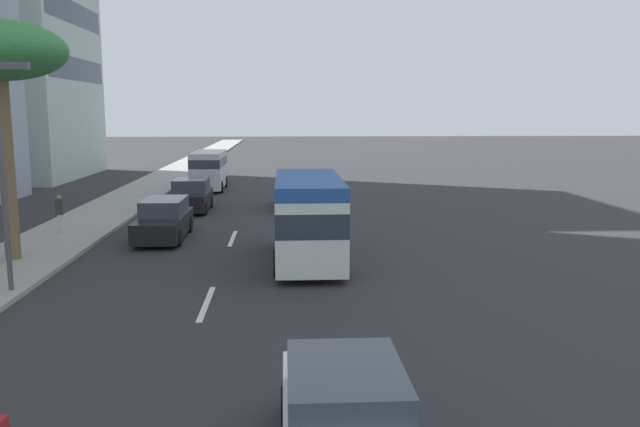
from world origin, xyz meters
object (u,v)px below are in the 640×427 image
pedestrian_mid_block (60,212)px  car_fifth (344,417)px  van_fourth (209,168)px  car_seventh (191,196)px  car_third (295,193)px  minibus_second (308,216)px  street_lamp (5,149)px  car_lead (164,220)px

pedestrian_mid_block → car_fifth: bearing=-69.5°
van_fourth → car_seventh: 9.19m
van_fourth → car_seventh: van_fourth is taller
pedestrian_mid_block → van_fourth: bearing=66.1°
car_third → car_seventh: 5.45m
minibus_second → car_fifth: bearing=-179.8°
van_fourth → street_lamp: 24.70m
street_lamp → car_seventh: bearing=-10.2°
car_lead → car_seventh: 7.32m
van_fourth → car_fifth: bearing=9.7°
minibus_second → car_seventh: minibus_second is taller
street_lamp → car_fifth: bearing=-138.0°
car_seventh → street_lamp: (-15.26, 2.75, 3.30)m
car_lead → car_third: bearing=146.8°
street_lamp → van_fourth: bearing=-6.2°
car_third → street_lamp: size_ratio=0.65×
minibus_second → car_seventh: (11.74, 5.60, -0.82)m
minibus_second → street_lamp: 9.40m
van_fourth → pedestrian_mid_block: bearing=-15.2°
car_third → street_lamp: street_lamp is taller
car_fifth → pedestrian_mid_block: pedestrian_mid_block is taller
car_seventh → car_fifth: bearing=12.9°
car_seventh → street_lamp: street_lamp is taller
car_third → pedestrian_mid_block: car_third is taller
minibus_second → van_fourth: 21.67m
car_third → car_fifth: car_third is taller
car_third → van_fourth: bearing=33.8°
van_fourth → car_seventh: (-9.16, -0.12, -0.65)m
minibus_second → pedestrian_mid_block: bearing=62.8°
car_lead → van_fourth: bearing=-179.8°
van_fourth → pedestrian_mid_block: 16.33m
minibus_second → pedestrian_mid_block: minibus_second is taller
car_lead → minibus_second: minibus_second is taller
pedestrian_mid_block → street_lamp: 9.34m
car_seventh → street_lamp: size_ratio=0.64×
car_lead → minibus_second: size_ratio=0.73×
car_lead → pedestrian_mid_block: pedestrian_mid_block is taller
van_fourth → car_fifth: 34.23m
minibus_second → van_fourth: (20.90, 5.72, -0.17)m
car_lead → car_fifth: bearing=18.3°
car_fifth → minibus_second: bearing=0.2°
van_fourth → street_lamp: (-24.42, 2.63, 2.64)m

